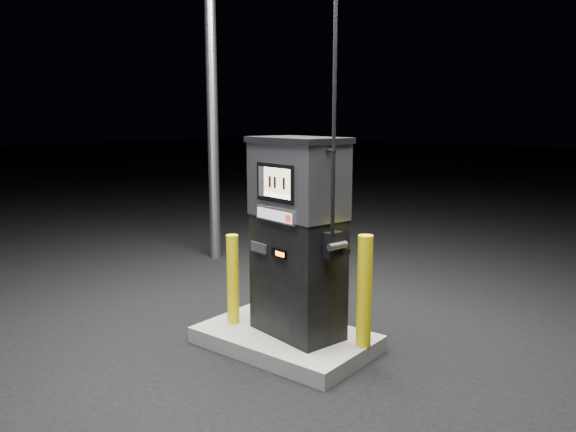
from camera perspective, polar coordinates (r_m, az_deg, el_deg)
The scene contains 5 objects.
ground at distance 5.43m, azimuth -0.26°, elevation -13.13°, with size 80.00×80.00×0.00m, color black.
pump_island at distance 5.40m, azimuth -0.27°, elevation -12.39°, with size 1.60×1.00×0.15m, color slate.
fuel_dispenser at distance 5.07m, azimuth 0.99°, elevation -1.99°, with size 1.04×0.71×3.76m.
bollard_left at distance 5.49m, azimuth -5.62°, elevation -6.41°, with size 0.12×0.12×0.88m, color yellow.
bollard_right at distance 4.94m, azimuth 7.76°, elevation -7.60°, with size 0.13×0.13×0.99m, color yellow.
Camera 1 is at (3.14, -3.89, 2.13)m, focal length 35.00 mm.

